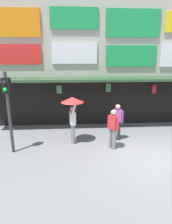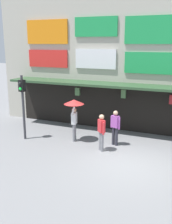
{
  "view_description": "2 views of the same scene",
  "coord_description": "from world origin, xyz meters",
  "views": [
    {
      "loc": [
        -3.06,
        -6.73,
        3.8
      ],
      "look_at": [
        -2.48,
        2.14,
        1.23
      ],
      "focal_mm": 32.12,
      "sensor_mm": 36.0,
      "label": 1
    },
    {
      "loc": [
        2.17,
        -9.68,
        4.74
      ],
      "look_at": [
        -2.69,
        2.0,
        1.39
      ],
      "focal_mm": 42.56,
      "sensor_mm": 36.0,
      "label": 2
    }
  ],
  "objects": [
    {
      "name": "traffic_light_near",
      "position": [
        -5.52,
        0.78,
        2.14
      ],
      "size": [
        0.3,
        0.34,
        3.2
      ],
      "color": "#38383D",
      "rests_on": "ground"
    },
    {
      "name": "pedestrian_with_umbrella",
      "position": [
        -3.1,
        1.49,
        1.64
      ],
      "size": [
        0.96,
        0.96,
        2.08
      ],
      "color": "gray",
      "rests_on": "ground"
    },
    {
      "name": "shopfront",
      "position": [
        0.0,
        4.57,
        3.96
      ],
      "size": [
        18.0,
        2.6,
        8.0
      ],
      "color": "#B2AD9E",
      "rests_on": "ground"
    },
    {
      "name": "pedestrian_in_yellow",
      "position": [
        -1.47,
        0.84,
        0.95
      ],
      "size": [
        0.41,
        0.41,
        1.68
      ],
      "color": "gray",
      "rests_on": "ground"
    },
    {
      "name": "pedestrian_in_green",
      "position": [
        -1.1,
        1.71,
        0.95
      ],
      "size": [
        0.5,
        0.33,
        1.68
      ],
      "color": "#2D2D38",
      "rests_on": "ground"
    },
    {
      "name": "ground_plane",
      "position": [
        0.0,
        0.0,
        0.0
      ],
      "size": [
        80.0,
        80.0,
        0.0
      ],
      "primitive_type": "plane",
      "color": "slate"
    }
  ]
}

